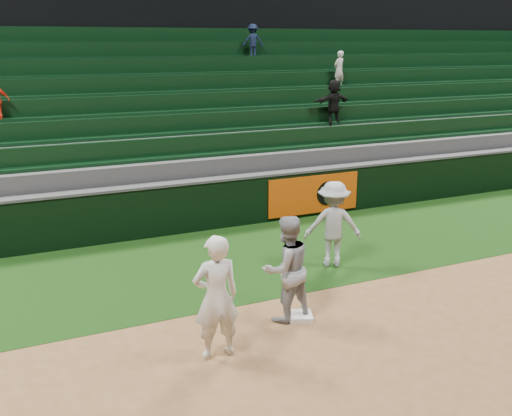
% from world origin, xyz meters
% --- Properties ---
extents(ground, '(70.00, 70.00, 0.00)m').
position_xyz_m(ground, '(0.00, 0.00, 0.00)').
color(ground, brown).
rests_on(ground, ground).
extents(foul_grass, '(36.00, 4.20, 0.01)m').
position_xyz_m(foul_grass, '(0.00, 3.00, 0.00)').
color(foul_grass, black).
rests_on(foul_grass, ground).
extents(upper_deck, '(40.00, 12.00, 12.00)m').
position_xyz_m(upper_deck, '(0.00, 17.45, 6.00)').
color(upper_deck, black).
rests_on(upper_deck, ground).
extents(first_base, '(0.50, 0.50, 0.09)m').
position_xyz_m(first_base, '(-0.01, 0.06, 0.04)').
color(first_base, white).
rests_on(first_base, ground).
extents(first_baseman, '(0.69, 0.45, 1.87)m').
position_xyz_m(first_baseman, '(-1.67, -0.47, 0.94)').
color(first_baseman, silver).
rests_on(first_baseman, ground).
extents(baserunner, '(0.94, 0.78, 1.79)m').
position_xyz_m(baserunner, '(-0.23, 0.17, 0.89)').
color(baserunner, '#93959D').
rests_on(baserunner, ground).
extents(base_coach, '(1.31, 1.07, 1.77)m').
position_xyz_m(base_coach, '(1.68, 1.88, 0.89)').
color(base_coach, '#A7AAB5').
rests_on(base_coach, foul_grass).
extents(field_wall, '(36.00, 0.45, 1.25)m').
position_xyz_m(field_wall, '(0.03, 5.20, 0.63)').
color(field_wall, black).
rests_on(field_wall, ground).
extents(stadium_seating, '(36.00, 5.95, 5.06)m').
position_xyz_m(stadium_seating, '(-0.00, 8.97, 1.70)').
color(stadium_seating, '#39393C').
rests_on(stadium_seating, ground).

